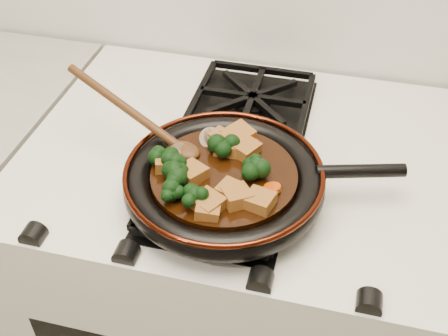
# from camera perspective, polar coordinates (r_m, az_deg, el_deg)

# --- Properties ---
(stove) EXTENTS (0.76, 0.60, 0.90)m
(stove) POSITION_cam_1_polar(r_m,az_deg,el_deg) (1.34, 0.95, -13.16)
(stove) COLOR silver
(stove) RESTS_ON ground
(burner_grate_front) EXTENTS (0.23, 0.23, 0.03)m
(burner_grate_front) POSITION_cam_1_polar(r_m,az_deg,el_deg) (0.90, -0.78, -2.97)
(burner_grate_front) COLOR black
(burner_grate_front) RESTS_ON stove
(burner_grate_back) EXTENTS (0.23, 0.23, 0.03)m
(burner_grate_back) POSITION_cam_1_polar(r_m,az_deg,el_deg) (1.11, 2.89, 6.84)
(burner_grate_back) COLOR black
(burner_grate_back) RESTS_ON stove
(skillet) EXTENTS (0.44, 0.32, 0.05)m
(skillet) POSITION_cam_1_polar(r_m,az_deg,el_deg) (0.89, 0.15, -1.26)
(skillet) COLOR black
(skillet) RESTS_ON burner_grate_front
(braising_sauce) EXTENTS (0.23, 0.23, 0.02)m
(braising_sauce) POSITION_cam_1_polar(r_m,az_deg,el_deg) (0.88, 0.00, -1.03)
(braising_sauce) COLOR black
(braising_sauce) RESTS_ON skillet
(tofu_cube_0) EXTENTS (0.04, 0.05, 0.02)m
(tofu_cube_0) POSITION_cam_1_polar(r_m,az_deg,el_deg) (0.84, 0.58, -2.32)
(tofu_cube_0) COLOR brown
(tofu_cube_0) RESTS_ON braising_sauce
(tofu_cube_1) EXTENTS (0.05, 0.04, 0.03)m
(tofu_cube_1) POSITION_cam_1_polar(r_m,az_deg,el_deg) (0.91, 0.46, 2.20)
(tofu_cube_1) COLOR brown
(tofu_cube_1) RESTS_ON braising_sauce
(tofu_cube_2) EXTENTS (0.04, 0.04, 0.02)m
(tofu_cube_2) POSITION_cam_1_polar(r_m,az_deg,el_deg) (0.81, -1.64, -4.27)
(tofu_cube_2) COLOR brown
(tofu_cube_2) RESTS_ON braising_sauce
(tofu_cube_3) EXTENTS (0.06, 0.06, 0.03)m
(tofu_cube_3) POSITION_cam_1_polar(r_m,az_deg,el_deg) (0.91, 1.99, 2.02)
(tofu_cube_3) COLOR brown
(tofu_cube_3) RESTS_ON braising_sauce
(tofu_cube_4) EXTENTS (0.06, 0.05, 0.02)m
(tofu_cube_4) POSITION_cam_1_polar(r_m,az_deg,el_deg) (0.82, -1.64, -3.62)
(tofu_cube_4) COLOR brown
(tofu_cube_4) RESTS_ON braising_sauce
(tofu_cube_5) EXTENTS (0.06, 0.06, 0.03)m
(tofu_cube_5) POSITION_cam_1_polar(r_m,az_deg,el_deg) (0.82, 1.30, -2.93)
(tofu_cube_5) COLOR brown
(tofu_cube_5) RESTS_ON braising_sauce
(tofu_cube_6) EXTENTS (0.05, 0.05, 0.03)m
(tofu_cube_6) POSITION_cam_1_polar(r_m,az_deg,el_deg) (0.82, 3.65, -3.39)
(tofu_cube_6) COLOR brown
(tofu_cube_6) RESTS_ON braising_sauce
(tofu_cube_7) EXTENTS (0.05, 0.05, 0.02)m
(tofu_cube_7) POSITION_cam_1_polar(r_m,az_deg,el_deg) (0.93, -0.28, 3.05)
(tofu_cube_7) COLOR brown
(tofu_cube_7) RESTS_ON braising_sauce
(tofu_cube_8) EXTENTS (0.05, 0.05, 0.03)m
(tofu_cube_8) POSITION_cam_1_polar(r_m,az_deg,el_deg) (0.89, -5.71, 0.53)
(tofu_cube_8) COLOR brown
(tofu_cube_8) RESTS_ON braising_sauce
(tofu_cube_9) EXTENTS (0.06, 0.06, 0.03)m
(tofu_cube_9) POSITION_cam_1_polar(r_m,az_deg,el_deg) (0.86, -3.35, -0.57)
(tofu_cube_9) COLOR brown
(tofu_cube_9) RESTS_ON braising_sauce
(tofu_cube_10) EXTENTS (0.06, 0.06, 0.03)m
(tofu_cube_10) POSITION_cam_1_polar(r_m,az_deg,el_deg) (0.93, 1.51, 3.27)
(tofu_cube_10) COLOR brown
(tofu_cube_10) RESTS_ON braising_sauce
(broccoli_floret_0) EXTENTS (0.08, 0.08, 0.07)m
(broccoli_floret_0) POSITION_cam_1_polar(r_m,az_deg,el_deg) (0.86, 3.22, -0.23)
(broccoli_floret_0) COLOR black
(broccoli_floret_0) RESTS_ON braising_sauce
(broccoli_floret_1) EXTENTS (0.08, 0.08, 0.06)m
(broccoli_floret_1) POSITION_cam_1_polar(r_m,az_deg,el_deg) (0.89, -6.01, 1.03)
(broccoli_floret_1) COLOR black
(broccoli_floret_1) RESTS_ON braising_sauce
(broccoli_floret_2) EXTENTS (0.07, 0.07, 0.06)m
(broccoli_floret_2) POSITION_cam_1_polar(r_m,az_deg,el_deg) (0.90, 0.04, 2.04)
(broccoli_floret_2) COLOR black
(broccoli_floret_2) RESTS_ON braising_sauce
(broccoli_floret_3) EXTENTS (0.08, 0.08, 0.06)m
(broccoli_floret_3) POSITION_cam_1_polar(r_m,az_deg,el_deg) (0.87, -4.69, -0.43)
(broccoli_floret_3) COLOR black
(broccoli_floret_3) RESTS_ON braising_sauce
(broccoli_floret_4) EXTENTS (0.08, 0.08, 0.06)m
(broccoli_floret_4) POSITION_cam_1_polar(r_m,az_deg,el_deg) (0.82, -2.96, -3.30)
(broccoli_floret_4) COLOR black
(broccoli_floret_4) RESTS_ON braising_sauce
(broccoli_floret_5) EXTENTS (0.07, 0.07, 0.06)m
(broccoli_floret_5) POSITION_cam_1_polar(r_m,az_deg,el_deg) (0.83, -5.39, -2.51)
(broccoli_floret_5) COLOR black
(broccoli_floret_5) RESTS_ON braising_sauce
(broccoli_floret_6) EXTENTS (0.09, 0.09, 0.07)m
(broccoli_floret_6) POSITION_cam_1_polar(r_m,az_deg,el_deg) (0.85, -5.20, -1.19)
(broccoli_floret_6) COLOR black
(broccoli_floret_6) RESTS_ON braising_sauce
(carrot_coin_0) EXTENTS (0.03, 0.03, 0.02)m
(carrot_coin_0) POSITION_cam_1_polar(r_m,az_deg,el_deg) (0.82, -1.59, -3.93)
(carrot_coin_0) COLOR #B53605
(carrot_coin_0) RESTS_ON braising_sauce
(carrot_coin_1) EXTENTS (0.03, 0.03, 0.01)m
(carrot_coin_1) POSITION_cam_1_polar(r_m,az_deg,el_deg) (0.85, 4.93, -2.07)
(carrot_coin_1) COLOR #B53605
(carrot_coin_1) RESTS_ON braising_sauce
(carrot_coin_2) EXTENTS (0.03, 0.03, 0.02)m
(carrot_coin_2) POSITION_cam_1_polar(r_m,az_deg,el_deg) (0.92, 2.65, 2.47)
(carrot_coin_2) COLOR #B53605
(carrot_coin_2) RESTS_ON braising_sauce
(carrot_coin_3) EXTENTS (0.03, 0.03, 0.01)m
(carrot_coin_3) POSITION_cam_1_polar(r_m,az_deg,el_deg) (0.88, -4.52, 0.24)
(carrot_coin_3) COLOR #B53605
(carrot_coin_3) RESTS_ON braising_sauce
(mushroom_slice_0) EXTENTS (0.04, 0.04, 0.03)m
(mushroom_slice_0) POSITION_cam_1_polar(r_m,az_deg,el_deg) (0.91, -4.50, 1.58)
(mushroom_slice_0) COLOR brown
(mushroom_slice_0) RESTS_ON braising_sauce
(mushroom_slice_1) EXTENTS (0.04, 0.04, 0.03)m
(mushroom_slice_1) POSITION_cam_1_polar(r_m,az_deg,el_deg) (0.93, -1.00, 3.10)
(mushroom_slice_1) COLOR brown
(mushroom_slice_1) RESTS_ON braising_sauce
(mushroom_slice_2) EXTENTS (0.05, 0.05, 0.03)m
(mushroom_slice_2) POSITION_cam_1_polar(r_m,az_deg,el_deg) (0.93, 0.68, 3.13)
(mushroom_slice_2) COLOR brown
(mushroom_slice_2) RESTS_ON braising_sauce
(mushroom_slice_3) EXTENTS (0.04, 0.04, 0.03)m
(mushroom_slice_3) POSITION_cam_1_polar(r_m,az_deg,el_deg) (0.93, -1.38, 3.04)
(mushroom_slice_3) COLOR brown
(mushroom_slice_3) RESTS_ON braising_sauce
(wooden_spoon) EXTENTS (0.16, 0.08, 0.25)m
(wooden_spoon) POSITION_cam_1_polar(r_m,az_deg,el_deg) (0.94, -7.56, 4.34)
(wooden_spoon) COLOR #43250E
(wooden_spoon) RESTS_ON braising_sauce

